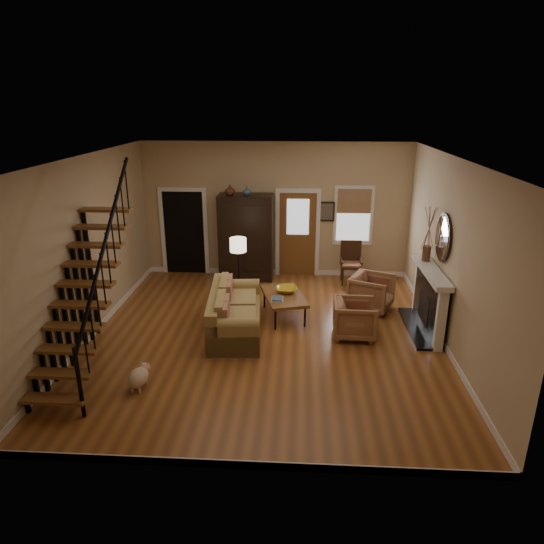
# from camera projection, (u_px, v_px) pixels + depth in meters

# --- Properties ---
(room) EXTENTS (7.00, 7.33, 3.30)m
(room) POSITION_uv_depth(u_px,v_px,m) (252.00, 234.00, 10.31)
(room) COLOR #945425
(room) RESTS_ON ground
(staircase) EXTENTS (0.94, 2.80, 3.20)m
(staircase) POSITION_uv_depth(u_px,v_px,m) (81.00, 277.00, 7.54)
(staircase) COLOR brown
(staircase) RESTS_ON ground
(fireplace) EXTENTS (0.33, 1.95, 2.30)m
(fireplace) POSITION_uv_depth(u_px,v_px,m) (432.00, 294.00, 9.18)
(fireplace) COLOR black
(fireplace) RESTS_ON ground
(armoire) EXTENTS (1.30, 0.60, 2.10)m
(armoire) POSITION_uv_depth(u_px,v_px,m) (246.00, 238.00, 11.79)
(armoire) COLOR black
(armoire) RESTS_ON ground
(vase_a) EXTENTS (0.24, 0.24, 0.25)m
(vase_a) POSITION_uv_depth(u_px,v_px,m) (230.00, 190.00, 11.32)
(vase_a) COLOR #4C2619
(vase_a) RESTS_ON armoire
(vase_b) EXTENTS (0.20, 0.20, 0.21)m
(vase_b) POSITION_uv_depth(u_px,v_px,m) (247.00, 191.00, 11.30)
(vase_b) COLOR #334C60
(vase_b) RESTS_ON armoire
(sofa) EXTENTS (1.11, 2.22, 0.80)m
(sofa) POSITION_uv_depth(u_px,v_px,m) (235.00, 312.00, 9.22)
(sofa) COLOR #9E8148
(sofa) RESTS_ON ground
(coffee_table) EXTENTS (1.05, 1.42, 0.49)m
(coffee_table) POSITION_uv_depth(u_px,v_px,m) (284.00, 306.00, 9.89)
(coffee_table) COLOR brown
(coffee_table) RESTS_ON ground
(bowl) EXTENTS (0.43, 0.43, 0.11)m
(bowl) POSITION_uv_depth(u_px,v_px,m) (287.00, 290.00, 9.93)
(bowl) COLOR gold
(bowl) RESTS_ON coffee_table
(books) EXTENTS (0.23, 0.32, 0.06)m
(books) POSITION_uv_depth(u_px,v_px,m) (277.00, 299.00, 9.52)
(books) COLOR beige
(books) RESTS_ON coffee_table
(armchair_left) EXTENTS (0.81, 0.79, 0.71)m
(armchair_left) POSITION_uv_depth(u_px,v_px,m) (355.00, 319.00, 9.03)
(armchair_left) COLOR brown
(armchair_left) RESTS_ON ground
(armchair_right) EXTENTS (1.10, 1.09, 0.76)m
(armchair_right) POSITION_uv_depth(u_px,v_px,m) (372.00, 293.00, 10.20)
(armchair_right) COLOR brown
(armchair_right) RESTS_ON ground
(floor_lamp) EXTENTS (0.43, 0.43, 1.51)m
(floor_lamp) POSITION_uv_depth(u_px,v_px,m) (239.00, 272.00, 10.28)
(floor_lamp) COLOR black
(floor_lamp) RESTS_ON ground
(side_chair) EXTENTS (0.54, 0.54, 1.02)m
(side_chair) POSITION_uv_depth(u_px,v_px,m) (351.00, 263.00, 11.63)
(side_chair) COLOR #3B2112
(side_chair) RESTS_ON ground
(dog) EXTENTS (0.34, 0.51, 0.35)m
(dog) POSITION_uv_depth(u_px,v_px,m) (138.00, 379.00, 7.42)
(dog) COLOR beige
(dog) RESTS_ON ground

